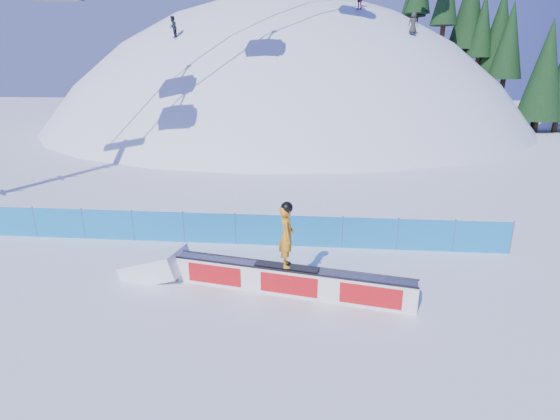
{
  "coord_description": "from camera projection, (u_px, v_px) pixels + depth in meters",
  "views": [
    {
      "loc": [
        4.09,
        -10.66,
        6.47
      ],
      "look_at": [
        2.84,
        2.83,
        1.97
      ],
      "focal_mm": 28.0,
      "sensor_mm": 36.0,
      "label": 1
    }
  ],
  "objects": [
    {
      "name": "ground",
      "position": [
        172.0,
        303.0,
        12.47
      ],
      "size": [
        160.0,
        160.0,
        0.0
      ],
      "primitive_type": "plane",
      "color": "white",
      "rests_on": "ground"
    },
    {
      "name": "snow_hill",
      "position": [
        286.0,
        260.0,
        57.83
      ],
      "size": [
        64.0,
        64.0,
        64.0
      ],
      "color": "silver",
      "rests_on": "ground"
    },
    {
      "name": "treeline",
      "position": [
        522.0,
        43.0,
        46.06
      ],
      "size": [
        22.86,
        13.66,
        19.14
      ],
      "color": "black",
      "rests_on": "ground"
    },
    {
      "name": "safety_fence",
      "position": [
        209.0,
        228.0,
        16.53
      ],
      "size": [
        22.05,
        0.05,
        1.3
      ],
      "color": "#1473BB",
      "rests_on": "ground"
    },
    {
      "name": "rail_box",
      "position": [
        291.0,
        281.0,
        12.88
      ],
      "size": [
        7.18,
        1.85,
        0.87
      ],
      "rotation": [
        0.0,
        0.0,
        -0.19
      ],
      "color": "white",
      "rests_on": "ground"
    },
    {
      "name": "snow_ramp",
      "position": [
        157.0,
        274.0,
        14.2
      ],
      "size": [
        2.29,
        1.67,
        1.3
      ],
      "primitive_type": null,
      "rotation": [
        0.0,
        -0.31,
        -0.19
      ],
      "color": "white",
      "rests_on": "ground"
    },
    {
      "name": "snowboarder",
      "position": [
        287.0,
        236.0,
        12.47
      ],
      "size": [
        1.94,
        0.72,
        1.99
      ],
      "rotation": [
        0.0,
        0.0,
        1.68
      ],
      "color": "black",
      "rests_on": "rail_box"
    },
    {
      "name": "distant_skiers",
      "position": [
        284.0,
        5.0,
        37.72
      ],
      "size": [
        20.06,
        10.3,
        6.17
      ],
      "color": "black",
      "rests_on": "ground"
    }
  ]
}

